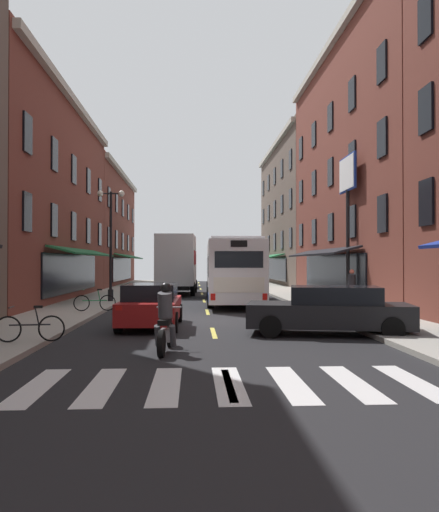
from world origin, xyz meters
The scene contains 16 objects.
ground_plane centered at (0.00, 0.00, -0.05)m, with size 34.80×80.00×0.10m, color black.
lane_centre_dashes centered at (0.00, -0.25, 0.00)m, with size 0.14×73.90×0.01m.
crosswalk_near centered at (0.00, -10.00, 0.00)m, with size 7.10×2.80×0.01m.
sidewalk_left centered at (-5.90, 0.00, 0.07)m, with size 3.00×80.00×0.14m, color #A39E93.
sidewalk_right centered at (5.90, 0.00, 0.07)m, with size 3.00×80.00×0.14m, color #A39E93.
billboard_sign centered at (7.05, 5.78, 5.61)m, with size 0.40×2.43×7.31m.
transit_bus centered at (1.44, 7.96, 1.73)m, with size 2.84×11.24×3.30m.
box_truck centered at (-1.67, 15.16, 2.02)m, with size 2.69×6.74×3.93m.
sedan_near centered at (-1.51, 24.21, 0.70)m, with size 2.05×4.56×1.36m.
sedan_mid centered at (3.43, -4.07, 0.73)m, with size 5.02×2.74×1.43m.
sedan_far centered at (-2.01, -2.05, 0.73)m, with size 1.99×4.32×1.44m.
motorcycle_rider centered at (-1.28, -6.73, 0.71)m, with size 0.63×2.07×1.66m.
bicycle_near centered at (-4.72, -5.90, 0.50)m, with size 1.71×0.48×0.91m.
bicycle_mid centered at (-4.69, 2.32, 0.50)m, with size 1.71×0.48×0.91m.
pedestrian_mid centered at (6.76, 4.26, 1.01)m, with size 0.36×0.36×1.69m.
street_lamp_twin centered at (-4.92, 7.79, 3.33)m, with size 1.42×0.32×5.78m.
Camera 1 is at (-0.63, -18.85, 2.13)m, focal length 35.45 mm.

